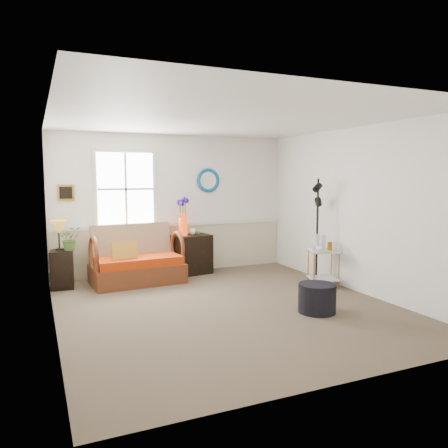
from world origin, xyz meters
name	(u,v)px	position (x,y,z in m)	size (l,w,h in m)	color
floor	(227,307)	(0.00, 0.00, 0.00)	(4.50, 5.00, 0.01)	brown
ceiling	(227,119)	(0.00, 0.00, 2.60)	(4.50, 5.00, 0.01)	white
walls	(227,215)	(0.00, 0.00, 1.30)	(4.51, 5.01, 2.60)	white
wainscot	(174,249)	(0.00, 2.48, 0.45)	(4.46, 0.02, 0.90)	beige
chair_rail	(174,224)	(0.00, 2.47, 0.92)	(4.46, 0.04, 0.06)	silver
window	(126,189)	(-0.90, 2.47, 1.60)	(1.14, 0.06, 1.44)	white
picture	(66,193)	(-1.92, 2.48, 1.55)	(0.28, 0.03, 0.28)	#B38725
mirror	(208,180)	(0.70, 2.48, 1.75)	(0.47, 0.47, 0.07)	#0A6499
loveseat	(137,254)	(-0.84, 1.90, 0.50)	(1.52, 0.86, 1.00)	maroon
throw_pillow	(124,254)	(-1.08, 1.80, 0.54)	(0.42, 0.11, 0.42)	orange
lamp_stand	(62,269)	(-2.05, 2.02, 0.32)	(0.36, 0.36, 0.63)	black
table_lamp	(59,236)	(-2.08, 1.99, 0.88)	(0.27, 0.27, 0.49)	#BC8224
potted_plant	(70,241)	(-1.91, 1.98, 0.78)	(0.35, 0.38, 0.30)	#466D2C
cabinet	(192,254)	(0.26, 2.20, 0.37)	(0.69, 0.44, 0.73)	black
flower_vase	(183,217)	(0.09, 2.19, 1.08)	(0.20, 0.20, 0.69)	red
side_table	(323,268)	(1.94, 0.42, 0.30)	(0.48, 0.48, 0.61)	#C48B41
tabletop_items	(324,243)	(1.96, 0.45, 0.73)	(0.41, 0.41, 0.25)	silver
floor_lamp	(317,231)	(1.97, 0.65, 0.90)	(0.26, 0.26, 1.79)	black
ottoman	(317,298)	(1.02, -0.70, 0.19)	(0.51, 0.51, 0.39)	black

